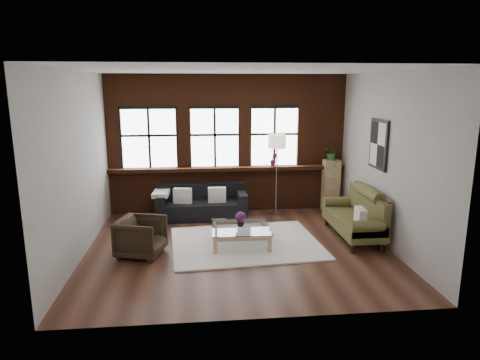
{
  "coord_description": "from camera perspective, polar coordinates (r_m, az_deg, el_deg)",
  "views": [
    {
      "loc": [
        -0.72,
        -7.45,
        2.96
      ],
      "look_at": [
        0.1,
        0.6,
        1.15
      ],
      "focal_mm": 32.0,
      "sensor_mm": 36.0,
      "label": 1
    }
  ],
  "objects": [
    {
      "name": "vintage_settee",
      "position": [
        8.68,
        14.86,
        -4.39
      ],
      "size": [
        0.81,
        1.82,
        0.97
      ],
      "primitive_type": null,
      "color": "brown",
      "rests_on": "floor"
    },
    {
      "name": "pillow_a",
      "position": [
        9.56,
        -7.66,
        -2.1
      ],
      "size": [
        0.42,
        0.22,
        0.34
      ],
      "primitive_type": "cube",
      "rotation": [
        0.0,
        0.0,
        -0.2
      ],
      "color": "silver",
      "rests_on": "dark_sofa"
    },
    {
      "name": "wall_left",
      "position": [
        7.84,
        -20.74,
        1.8
      ],
      "size": [
        0.0,
        5.0,
        5.0
      ],
      "primitive_type": "plane",
      "rotation": [
        1.57,
        0.0,
        1.57
      ],
      "color": "#AFAAA2",
      "rests_on": "ground"
    },
    {
      "name": "sill_ledge",
      "position": [
        10.01,
        -1.58,
        1.54
      ],
      "size": [
        5.5,
        0.3,
        0.08
      ],
      "primitive_type": "cube",
      "color": "#4E2412",
      "rests_on": "brick_backwall"
    },
    {
      "name": "drawer_chest",
      "position": [
        10.47,
        11.95,
        -0.65
      ],
      "size": [
        0.38,
        0.38,
        1.22
      ],
      "primitive_type": "cube",
      "color": "tan",
      "rests_on": "floor"
    },
    {
      "name": "flowers",
      "position": [
        8.02,
        0.09,
        -4.97
      ],
      "size": [
        0.2,
        0.2,
        0.2
      ],
      "primitive_type": "sphere",
      "color": "#561D4C",
      "rests_on": "vase"
    },
    {
      "name": "coffee_table",
      "position": [
        8.14,
        0.09,
        -7.42
      ],
      "size": [
        1.12,
        1.12,
        0.37
      ],
      "primitive_type": null,
      "rotation": [
        0.0,
        0.0,
        -0.03
      ],
      "color": "tan",
      "rests_on": "shag_rug"
    },
    {
      "name": "wall_poster",
      "position": [
        8.55,
        18.02,
        4.53
      ],
      "size": [
        0.05,
        0.74,
        0.94
      ],
      "primitive_type": null,
      "color": "black",
      "rests_on": "wall_right"
    },
    {
      "name": "sill_plant",
      "position": [
        10.08,
        4.53,
        2.75
      ],
      "size": [
        0.21,
        0.18,
        0.32
      ],
      "primitive_type": "imported",
      "rotation": [
        0.0,
        0.0,
        -0.24
      ],
      "color": "#561D4C",
      "rests_on": "sill_ledge"
    },
    {
      "name": "window_right",
      "position": [
        10.14,
        4.59,
        5.71
      ],
      "size": [
        1.38,
        0.1,
        1.5
      ],
      "primitive_type": null,
      "color": "black",
      "rests_on": "brick_backwall"
    },
    {
      "name": "window_mid",
      "position": [
        9.98,
        -3.38,
        5.62
      ],
      "size": [
        1.38,
        0.1,
        1.5
      ],
      "primitive_type": null,
      "color": "black",
      "rests_on": "brick_backwall"
    },
    {
      "name": "dark_sofa",
      "position": [
        9.7,
        -5.08,
        -2.97
      ],
      "size": [
        2.0,
        0.81,
        0.73
      ],
      "primitive_type": null,
      "color": "black",
      "rests_on": "floor"
    },
    {
      "name": "wall_right",
      "position": [
        8.33,
        18.92,
        2.53
      ],
      "size": [
        0.0,
        5.0,
        5.0
      ],
      "primitive_type": "plane",
      "rotation": [
        1.57,
        0.0,
        -1.57
      ],
      "color": "#AFAAA2",
      "rests_on": "ground"
    },
    {
      "name": "brick_backwall",
      "position": [
        10.01,
        -1.64,
        4.79
      ],
      "size": [
        5.5,
        0.12,
        3.2
      ],
      "primitive_type": null,
      "color": "#4E2412",
      "rests_on": "floor"
    },
    {
      "name": "pillow_settee",
      "position": [
        8.12,
        15.74,
        -4.8
      ],
      "size": [
        0.18,
        0.39,
        0.34
      ],
      "primitive_type": "cube",
      "rotation": [
        0.0,
        0.0,
        -0.11
      ],
      "color": "silver",
      "rests_on": "vintage_settee"
    },
    {
      "name": "potted_plant_top",
      "position": [
        10.32,
        12.15,
        3.62
      ],
      "size": [
        0.39,
        0.37,
        0.36
      ],
      "primitive_type": "imported",
      "rotation": [
        0.0,
        0.0,
        -0.31
      ],
      "color": "#2D5923",
      "rests_on": "drawer_chest"
    },
    {
      "name": "floor",
      "position": [
        8.05,
        -0.28,
        -8.97
      ],
      "size": [
        5.5,
        5.5,
        0.0
      ],
      "primitive_type": "plane",
      "color": "#412217",
      "rests_on": "ground"
    },
    {
      "name": "floor_lamp",
      "position": [
        9.78,
        4.88,
        1.05
      ],
      "size": [
        0.4,
        0.4,
        2.02
      ],
      "primitive_type": null,
      "color": "#A5A5A8",
      "rests_on": "floor"
    },
    {
      "name": "ceiling",
      "position": [
        7.49,
        -0.31,
        14.45
      ],
      "size": [
        5.5,
        5.5,
        0.0
      ],
      "primitive_type": "plane",
      "rotation": [
        3.14,
        0.0,
        0.0
      ],
      "color": "white",
      "rests_on": "ground"
    },
    {
      "name": "pillow_b",
      "position": [
        9.57,
        -3.09,
        -1.99
      ],
      "size": [
        0.4,
        0.15,
        0.34
      ],
      "primitive_type": "cube",
      "rotation": [
        0.0,
        0.0,
        -0.01
      ],
      "color": "silver",
      "rests_on": "dark_sofa"
    },
    {
      "name": "wall_back",
      "position": [
        10.07,
        -1.67,
        4.84
      ],
      "size": [
        5.5,
        0.0,
        5.5
      ],
      "primitive_type": "plane",
      "rotation": [
        1.57,
        0.0,
        0.0
      ],
      "color": "#AFAAA2",
      "rests_on": "ground"
    },
    {
      "name": "vase",
      "position": [
        8.05,
        0.09,
        -5.73
      ],
      "size": [
        0.16,
        0.16,
        0.14
      ],
      "primitive_type": "imported",
      "rotation": [
        0.0,
        0.0,
        -0.19
      ],
      "color": "#B2B2B2",
      "rests_on": "coffee_table"
    },
    {
      "name": "armchair",
      "position": [
        7.76,
        -13.04,
        -7.41
      ],
      "size": [
        0.93,
        0.91,
        0.69
      ],
      "primitive_type": "imported",
      "rotation": [
        0.0,
        0.0,
        1.3
      ],
      "color": "black",
      "rests_on": "floor"
    },
    {
      "name": "window_left",
      "position": [
        10.03,
        -12.01,
        5.4
      ],
      "size": [
        1.38,
        0.1,
        1.5
      ],
      "primitive_type": null,
      "color": "black",
      "rests_on": "brick_backwall"
    },
    {
      "name": "shag_rug",
      "position": [
        8.22,
        0.75,
        -8.38
      ],
      "size": [
        2.91,
        2.36,
        0.03
      ],
      "primitive_type": "cube",
      "rotation": [
        0.0,
        0.0,
        0.08
      ],
      "color": "white",
      "rests_on": "floor"
    },
    {
      "name": "wall_front",
      "position": [
        5.18,
        2.37,
        -2.6
      ],
      "size": [
        5.5,
        0.0,
        5.5
      ],
      "primitive_type": "plane",
      "rotation": [
        -1.57,
        0.0,
        0.0
      ],
      "color": "#AFAAA2",
      "rests_on": "ground"
    }
  ]
}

